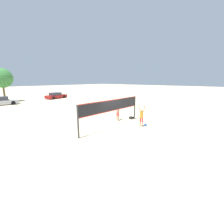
{
  "coord_description": "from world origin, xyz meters",
  "views": [
    {
      "loc": [
        -9.65,
        -8.54,
        4.13
      ],
      "look_at": [
        0.0,
        0.0,
        1.34
      ],
      "focal_mm": 24.0,
      "sensor_mm": 36.0,
      "label": 1
    }
  ],
  "objects_px": {
    "tree_left_cluster": "(2,78)",
    "player_blocker": "(118,110)",
    "parked_car_far": "(56,96)",
    "volleyball_net": "(112,108)",
    "volleyball": "(145,125)",
    "player_spiker": "(141,115)",
    "gear_bag": "(131,118)",
    "parked_car_mid": "(2,101)"
  },
  "relations": [
    {
      "from": "volleyball_net",
      "to": "gear_bag",
      "type": "distance_m",
      "value": 3.84
    },
    {
      "from": "player_blocker",
      "to": "tree_left_cluster",
      "type": "xyz_separation_m",
      "value": [
        -3.78,
        24.85,
        3.27
      ]
    },
    {
      "from": "volleyball_net",
      "to": "player_spiker",
      "type": "xyz_separation_m",
      "value": [
        1.75,
        -1.95,
        -0.68
      ]
    },
    {
      "from": "player_spiker",
      "to": "tree_left_cluster",
      "type": "bearing_deg",
      "value": 7.44
    },
    {
      "from": "player_spiker",
      "to": "player_blocker",
      "type": "xyz_separation_m",
      "value": [
        0.16,
        2.85,
        0.11
      ]
    },
    {
      "from": "gear_bag",
      "to": "player_blocker",
      "type": "bearing_deg",
      "value": 158.46
    },
    {
      "from": "volleyball_net",
      "to": "volleyball",
      "type": "relative_size",
      "value": 30.85
    },
    {
      "from": "player_spiker",
      "to": "gear_bag",
      "type": "bearing_deg",
      "value": -37.65
    },
    {
      "from": "player_blocker",
      "to": "volleyball",
      "type": "xyz_separation_m",
      "value": [
        0.24,
        -3.07,
        -1.03
      ]
    },
    {
      "from": "gear_bag",
      "to": "parked_car_far",
      "type": "xyz_separation_m",
      "value": [
        3.69,
        22.84,
        0.5
      ]
    },
    {
      "from": "parked_car_mid",
      "to": "parked_car_far",
      "type": "relative_size",
      "value": 0.94
    },
    {
      "from": "volleyball",
      "to": "parked_car_mid",
      "type": "xyz_separation_m",
      "value": [
        -5.43,
        23.63,
        0.5
      ]
    },
    {
      "from": "volleyball_net",
      "to": "tree_left_cluster",
      "type": "relative_size",
      "value": 1.18
    },
    {
      "from": "player_spiker",
      "to": "volleyball",
      "type": "relative_size",
      "value": 8.31
    },
    {
      "from": "player_spiker",
      "to": "parked_car_far",
      "type": "xyz_separation_m",
      "value": [
        5.42,
        25.07,
        -0.44
      ]
    },
    {
      "from": "player_spiker",
      "to": "player_blocker",
      "type": "relative_size",
      "value": 0.91
    },
    {
      "from": "volleyball_net",
      "to": "parked_car_mid",
      "type": "bearing_deg",
      "value": 98.66
    },
    {
      "from": "volleyball_net",
      "to": "volleyball",
      "type": "height_order",
      "value": "volleyball_net"
    },
    {
      "from": "player_spiker",
      "to": "parked_car_far",
      "type": "distance_m",
      "value": 25.66
    },
    {
      "from": "tree_left_cluster",
      "to": "player_spiker",
      "type": "bearing_deg",
      "value": -82.56
    },
    {
      "from": "gear_bag",
      "to": "parked_car_far",
      "type": "bearing_deg",
      "value": 80.82
    },
    {
      "from": "player_blocker",
      "to": "gear_bag",
      "type": "distance_m",
      "value": 1.98
    },
    {
      "from": "volleyball_net",
      "to": "parked_car_far",
      "type": "relative_size",
      "value": 1.47
    },
    {
      "from": "parked_car_mid",
      "to": "parked_car_far",
      "type": "xyz_separation_m",
      "value": [
        10.44,
        1.66,
        -0.02
      ]
    },
    {
      "from": "tree_left_cluster",
      "to": "volleyball_net",
      "type": "bearing_deg",
      "value": -85.86
    },
    {
      "from": "volleyball_net",
      "to": "parked_car_far",
      "type": "bearing_deg",
      "value": 72.78
    },
    {
      "from": "player_blocker",
      "to": "volleyball_net",
      "type": "bearing_deg",
      "value": -64.75
    },
    {
      "from": "player_spiker",
      "to": "volleyball_net",
      "type": "bearing_deg",
      "value": 42.04
    },
    {
      "from": "player_spiker",
      "to": "parked_car_mid",
      "type": "xyz_separation_m",
      "value": [
        -5.02,
        23.42,
        -0.42
      ]
    },
    {
      "from": "player_blocker",
      "to": "volleyball",
      "type": "relative_size",
      "value": 9.08
    },
    {
      "from": "player_spiker",
      "to": "parked_car_mid",
      "type": "relative_size",
      "value": 0.42
    },
    {
      "from": "volleyball",
      "to": "gear_bag",
      "type": "bearing_deg",
      "value": 61.66
    },
    {
      "from": "volleyball_net",
      "to": "gear_bag",
      "type": "xyz_separation_m",
      "value": [
        3.48,
        0.29,
        -1.61
      ]
    },
    {
      "from": "volleyball",
      "to": "gear_bag",
      "type": "xyz_separation_m",
      "value": [
        1.32,
        2.45,
        -0.02
      ]
    },
    {
      "from": "player_blocker",
      "to": "volleyball",
      "type": "distance_m",
      "value": 3.24
    },
    {
      "from": "volleyball_net",
      "to": "player_blocker",
      "type": "distance_m",
      "value": 2.2
    },
    {
      "from": "parked_car_mid",
      "to": "tree_left_cluster",
      "type": "height_order",
      "value": "tree_left_cluster"
    },
    {
      "from": "parked_car_far",
      "to": "gear_bag",
      "type": "bearing_deg",
      "value": -110.47
    },
    {
      "from": "tree_left_cluster",
      "to": "player_blocker",
      "type": "bearing_deg",
      "value": -81.35
    },
    {
      "from": "volleyball_net",
      "to": "volleyball",
      "type": "bearing_deg",
      "value": -45.07
    },
    {
      "from": "tree_left_cluster",
      "to": "parked_car_mid",
      "type": "bearing_deg",
      "value": -108.16
    },
    {
      "from": "tree_left_cluster",
      "to": "parked_car_far",
      "type": "bearing_deg",
      "value": -16.23
    }
  ]
}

